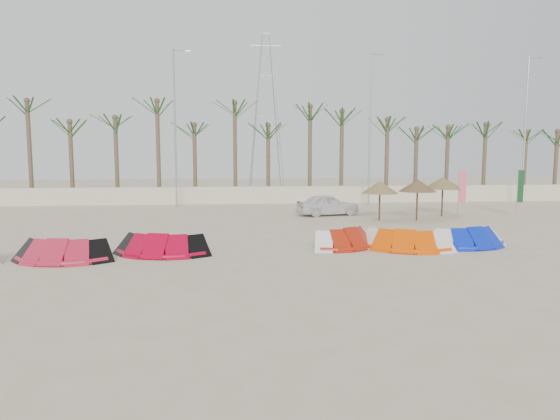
{
  "coord_description": "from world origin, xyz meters",
  "views": [
    {
      "loc": [
        -2.21,
        -15.95,
        3.8
      ],
      "look_at": [
        0.0,
        6.0,
        1.3
      ],
      "focal_mm": 32.0,
      "sensor_mm": 36.0,
      "label": 1
    }
  ],
  "objects": [
    {
      "name": "flag_pink",
      "position": [
        11.42,
        12.26,
        1.75
      ],
      "size": [
        0.44,
        0.16,
        2.96
      ],
      "color": "#A5A8AD",
      "rests_on": "ground"
    },
    {
      "name": "kite_blue",
      "position": [
        7.55,
        3.56,
        0.42
      ],
      "size": [
        3.62,
        2.18,
        0.9
      ],
      "color": "#0822BF",
      "rests_on": "ground"
    },
    {
      "name": "lamp_c",
      "position": [
        8.04,
        20.0,
        5.77
      ],
      "size": [
        1.25,
        0.14,
        11.0
      ],
      "color": "#A5A8AD",
      "rests_on": "ground"
    },
    {
      "name": "parasol_left",
      "position": [
        6.24,
        11.49,
        1.9
      ],
      "size": [
        2.07,
        2.07,
        2.26
      ],
      "color": "#4C331E",
      "rests_on": "ground"
    },
    {
      "name": "flag_green",
      "position": [
        15.19,
        12.41,
        1.77
      ],
      "size": [
        0.45,
        0.07,
        2.98
      ],
      "color": "#A5A8AD",
      "rests_on": "ground"
    },
    {
      "name": "lamp_b",
      "position": [
        -5.96,
        20.0,
        5.77
      ],
      "size": [
        1.25,
        0.14,
        11.0
      ],
      "color": "#A5A8AD",
      "rests_on": "ground"
    },
    {
      "name": "parasol_right",
      "position": [
        10.63,
        13.06,
        2.03
      ],
      "size": [
        2.32,
        2.32,
        2.38
      ],
      "color": "#4C331E",
      "rests_on": "ground"
    },
    {
      "name": "ground",
      "position": [
        0.0,
        0.0,
        0.0
      ],
      "size": [
        120.0,
        120.0,
        0.0
      ],
      "primitive_type": "plane",
      "color": "beige",
      "rests_on": "ground"
    },
    {
      "name": "kite_red_right",
      "position": [
        2.47,
        3.83,
        0.42
      ],
      "size": [
        3.6,
        2.72,
        0.9
      ],
      "color": "#A31E0A",
      "rests_on": "ground"
    },
    {
      "name": "kite_orange",
      "position": [
        4.68,
        3.26,
        0.42
      ],
      "size": [
        4.02,
        2.77,
        0.9
      ],
      "color": "#F04900",
      "rests_on": "ground"
    },
    {
      "name": "kite_red_left",
      "position": [
        -8.15,
        2.37,
        0.42
      ],
      "size": [
        3.63,
        1.96,
        0.9
      ],
      "color": "#B31C33",
      "rests_on": "ground"
    },
    {
      "name": "lamp_d",
      "position": [
        20.04,
        20.0,
        5.77
      ],
      "size": [
        1.25,
        0.14,
        11.0
      ],
      "color": "#A5A8AD",
      "rests_on": "ground"
    },
    {
      "name": "boundary_wall",
      "position": [
        0.0,
        22.0,
        0.65
      ],
      "size": [
        60.0,
        0.3,
        1.3
      ],
      "primitive_type": "cube",
      "color": "beige",
      "rests_on": "ground"
    },
    {
      "name": "parasol_mid",
      "position": [
        8.38,
        11.33,
        2.0
      ],
      "size": [
        2.11,
        2.11,
        2.35
      ],
      "color": "#4C331E",
      "rests_on": "ground"
    },
    {
      "name": "palm_line",
      "position": [
        0.67,
        23.5,
        6.44
      ],
      "size": [
        52.0,
        4.0,
        7.7
      ],
      "color": "brown",
      "rests_on": "ground"
    },
    {
      "name": "kite_red_mid",
      "position": [
        -4.81,
        3.19,
        0.42
      ],
      "size": [
        3.83,
        2.24,
        0.9
      ],
      "color": "#A80120",
      "rests_on": "ground"
    },
    {
      "name": "car",
      "position": [
        3.79,
        14.17,
        0.65
      ],
      "size": [
        4.07,
        2.3,
        1.31
      ],
      "primitive_type": "imported",
      "rotation": [
        0.0,
        0.0,
        1.78
      ],
      "color": "silver",
      "rests_on": "ground"
    },
    {
      "name": "pylon",
      "position": [
        1.0,
        28.0,
        0.0
      ],
      "size": [
        3.0,
        3.0,
        14.0
      ],
      "primitive_type": null,
      "color": "#A5A8AD",
      "rests_on": "ground"
    }
  ]
}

